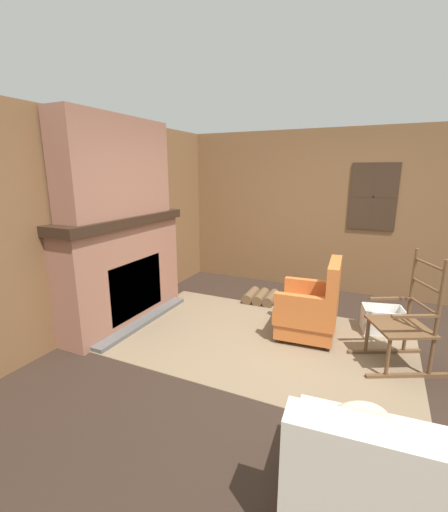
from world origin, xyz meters
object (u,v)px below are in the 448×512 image
Objects in this scene: laundry_basket at (382,320)px; storage_case at (152,205)px; armchair at (311,310)px; firewood_stack at (261,297)px; rocking_chair at (404,328)px; sofa_segment at (401,491)px; oil_lamp_vase at (81,214)px.

storage_case is (-3.13, -0.31, 1.30)m from laundry_basket.
laundry_basket is at bearing -151.30° from armchair.
storage_case is (-2.35, 0.20, 1.11)m from armchair.
rocking_chair is at bearing -30.07° from firewood_stack.
armchair reaches higher than laundry_basket.
rocking_chair is at bearing -6.48° from sofa_segment.
sofa_segment is (3.24, -2.32, -1.17)m from storage_case.
storage_case is 0.22× the size of sofa_segment.
oil_lamp_vase is (-3.31, -0.85, 1.06)m from rocking_chair.
storage_case is 4.15m from sofa_segment.
laundry_basket is (0.78, 0.50, -0.19)m from armchair.
storage_case is (-3.31, 0.43, 1.05)m from rocking_chair.
rocking_chair reaches higher than firewood_stack.
firewood_stack is at bearing 26.69° from sofa_segment.
sofa_segment is at bearing -87.70° from laundry_basket.
sofa_segment is (1.79, -2.96, 0.22)m from firewood_stack.
sofa_segment is at bearing 61.35° from rocking_chair.
laundry_basket is 0.42× the size of sofa_segment.
rocking_chair is at bearing -7.45° from storage_case.
laundry_basket is at bearing 5.56° from storage_case.
oil_lamp_vase is 0.20× the size of sofa_segment.
rocking_chair reaches higher than armchair.
firewood_stack is 2.11m from storage_case.
laundry_basket is at bearing 26.86° from oil_lamp_vase.
storage_case reaches higher than laundry_basket.
oil_lamp_vase reaches higher than firewood_stack.
laundry_basket is (-0.17, 0.74, -0.25)m from rocking_chair.
armchair is 3.47× the size of storage_case.
firewood_stack is 1.72m from laundry_basket.
rocking_chair is 2.38× the size of firewood_stack.
rocking_chair reaches higher than laundry_basket.
oil_lamp_vase is at bearing -127.05° from firewood_stack.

